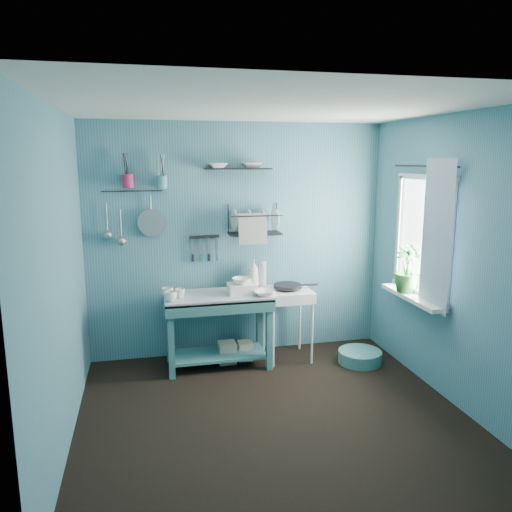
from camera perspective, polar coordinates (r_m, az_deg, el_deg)
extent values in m
plane|color=black|center=(4.40, 1.91, -17.71)|extent=(3.20, 3.20, 0.00)
plane|color=silver|center=(3.88, 2.16, 16.70)|extent=(3.20, 3.20, 0.00)
plane|color=#3E7180|center=(5.39, -2.05, 1.79)|extent=(3.20, 0.00, 3.20)
plane|color=#3E7180|center=(2.59, 10.65, -8.72)|extent=(3.20, 0.00, 3.20)
plane|color=#3E7180|center=(3.88, -21.51, -2.67)|extent=(0.00, 3.00, 3.00)
plane|color=#3E7180|center=(4.62, 21.57, -0.54)|extent=(0.00, 3.00, 3.00)
cube|color=#377274|center=(5.21, -4.36, -8.44)|extent=(1.12, 0.63, 0.77)
imported|color=white|center=(4.88, -9.75, -4.59)|extent=(0.12, 0.12, 0.10)
imported|color=white|center=(4.98, -8.67, -4.26)|extent=(0.14, 0.14, 0.09)
imported|color=white|center=(5.03, -10.09, -4.12)|extent=(0.17, 0.17, 0.10)
cube|color=white|center=(5.10, -1.62, -3.73)|extent=(0.28, 0.22, 0.10)
imported|color=white|center=(5.08, -1.62, -2.86)|extent=(0.20, 0.19, 0.06)
imported|color=white|center=(5.32, -0.29, -2.01)|extent=(0.11, 0.12, 0.30)
cylinder|color=#A9B5BC|center=(5.36, 0.71, -2.00)|extent=(0.09, 0.09, 0.28)
imported|color=white|center=(5.03, 0.92, -4.23)|extent=(0.22, 0.22, 0.05)
cube|color=white|center=(5.39, 3.59, -7.75)|extent=(0.50, 0.50, 0.76)
cylinder|color=black|center=(5.27, 3.65, -3.43)|extent=(0.30, 0.30, 0.03)
cube|color=black|center=(5.30, -5.92, 2.19)|extent=(0.32, 0.06, 0.03)
cube|color=black|center=(5.26, -0.13, 4.20)|extent=(0.58, 0.33, 0.32)
cube|color=black|center=(5.22, -2.06, 9.94)|extent=(0.72, 0.29, 0.01)
imported|color=white|center=(5.19, -4.39, 10.69)|extent=(0.21, 0.21, 0.05)
imported|color=white|center=(5.25, -0.47, 10.40)|extent=(0.25, 0.25, 0.05)
cylinder|color=#AD204B|center=(5.16, -14.45, 8.31)|extent=(0.11, 0.11, 0.13)
cylinder|color=teal|center=(5.16, -10.72, 8.31)|extent=(0.11, 0.11, 0.13)
cylinder|color=#94989B|center=(5.22, -11.86, 3.77)|extent=(0.28, 0.03, 0.28)
cylinder|color=#94989B|center=(5.23, -16.69, 4.21)|extent=(0.01, 0.01, 0.30)
cylinder|color=#94989B|center=(5.23, -15.20, 3.54)|extent=(0.01, 0.01, 0.30)
cylinder|color=black|center=(5.21, -13.98, 7.21)|extent=(0.60, 0.01, 0.01)
plane|color=white|center=(4.96, 18.65, 2.16)|extent=(0.00, 1.10, 1.10)
cube|color=white|center=(5.04, 17.40, -4.50)|extent=(0.16, 0.95, 0.04)
plane|color=silver|center=(4.67, 19.90, 2.17)|extent=(0.00, 1.35, 1.35)
cylinder|color=black|center=(4.89, 18.66, 9.69)|extent=(0.02, 1.05, 0.02)
imported|color=#2C692A|center=(5.08, 16.94, -1.45)|extent=(0.31, 0.31, 0.46)
cube|color=gray|center=(5.36, -3.33, -10.94)|extent=(0.18, 0.18, 0.22)
cube|color=gray|center=(5.43, -1.26, -10.76)|extent=(0.15, 0.15, 0.20)
cylinder|color=teal|center=(5.48, 11.79, -11.20)|extent=(0.45, 0.45, 0.13)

